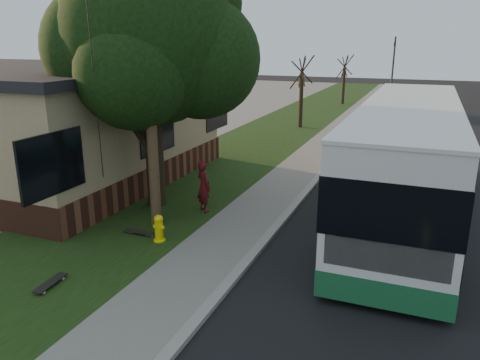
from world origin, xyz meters
name	(u,v)px	position (x,y,z in m)	size (l,w,h in m)	color
ground	(251,259)	(0.00, 0.00, 0.00)	(120.00, 120.00, 0.00)	black
road	(429,173)	(4.00, 10.00, 0.01)	(8.00, 80.00, 0.01)	black
curb	(331,163)	(0.00, 10.00, 0.06)	(0.25, 80.00, 0.12)	gray
sidewalk	(308,161)	(-1.00, 10.00, 0.04)	(2.00, 80.00, 0.08)	slate
grass_verge	(236,154)	(-4.50, 10.00, 0.04)	(5.00, 80.00, 0.07)	black
building_lot	(67,139)	(-14.50, 10.00, 0.02)	(15.00, 80.00, 0.04)	slate
fire_hydrant	(159,228)	(-2.60, 0.00, 0.43)	(0.32, 0.32, 0.74)	yellow
utility_pole	(148,63)	(-3.31, 0.99, 4.63)	(2.86, 3.21, 9.07)	#473321
leafy_tree	(152,41)	(-4.17, 2.65, 5.17)	(6.30, 6.00, 7.80)	black
bare_tree_near	(301,93)	(-3.50, 18.00, 2.15)	(1.38, 1.21, 4.31)	black
bare_tree_far	(344,80)	(-3.00, 30.00, 2.00)	(1.38, 1.21, 4.03)	black
traffic_signal	(393,64)	(0.50, 34.00, 3.16)	(0.18, 0.22, 5.50)	#2D2D30
transit_bus	(407,155)	(3.23, 4.91, 1.83)	(2.93, 12.70, 3.43)	silver
skateboarder	(204,186)	(-2.50, 2.50, 0.87)	(0.58, 0.38, 1.60)	#541013
skateboard_main	(51,283)	(-3.56, -2.94, 0.13)	(0.32, 0.94, 0.09)	black
skateboard_spare	(139,232)	(-3.36, 0.19, 0.13)	(0.91, 0.23, 0.08)	black
dumpster	(120,145)	(-8.84, 7.02, 0.74)	(1.76, 1.49, 1.40)	black
distant_car	(415,105)	(2.81, 25.80, 0.73)	(1.73, 4.31, 1.47)	black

